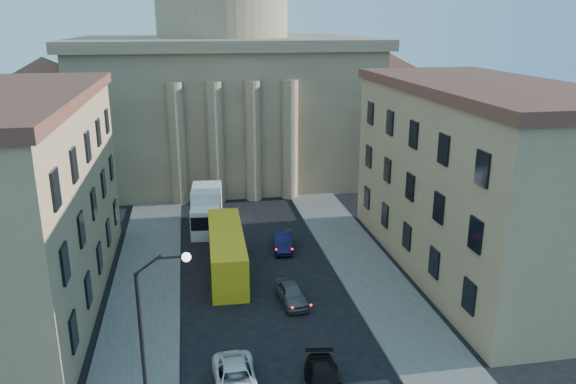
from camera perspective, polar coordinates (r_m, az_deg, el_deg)
name	(u,v)px	position (r m, az deg, el deg)	size (l,w,h in m)	color
sidewalk_left	(142,319)	(39.26, -14.65, -12.39)	(5.00, 60.00, 0.15)	#52504B
sidewalk_right	(387,298)	(41.28, 9.98, -10.52)	(5.00, 60.00, 0.15)	#52504B
church	(225,79)	(72.17, -6.47, 11.29)	(68.02, 28.76, 36.60)	#7C664C
building_left	(6,202)	(41.73, -26.74, -0.94)	(11.60, 26.60, 14.70)	tan
building_right	(479,178)	(45.47, 18.85, 1.36)	(11.60, 26.60, 14.70)	tan
street_lamp	(152,325)	(27.90, -13.66, -12.96)	(2.62, 0.44, 8.83)	black
car_left_mid	(236,380)	(31.63, -5.33, -18.44)	(2.28, 4.95, 1.37)	white
car_right_mid	(323,382)	(31.41, 3.60, -18.73)	(1.87, 4.60, 1.34)	black
car_right_far	(292,294)	(39.87, 0.37, -10.29)	(1.65, 4.09, 1.39)	#535458
car_right_distant	(283,241)	(48.67, -0.51, -5.01)	(1.53, 4.38, 1.44)	black
city_bus	(227,250)	(44.57, -6.25, -5.85)	(2.94, 11.54, 3.23)	yellow
box_truck	(207,210)	(53.60, -8.27, -1.87)	(3.25, 7.06, 3.77)	silver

